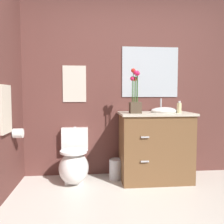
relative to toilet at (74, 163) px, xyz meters
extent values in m
cube|color=brown|center=(0.95, 0.30, 1.01)|extent=(4.51, 0.05, 2.50)
ellipsoid|color=white|center=(0.00, -0.05, -0.04)|extent=(0.38, 0.48, 0.40)
cube|color=white|center=(0.00, 0.00, -0.15)|extent=(0.22, 0.26, 0.18)
cube|color=white|center=(0.00, 0.24, 0.28)|extent=(0.36, 0.13, 0.32)
cylinder|color=white|center=(0.00, -0.07, 0.17)|extent=(0.34, 0.34, 0.03)
cylinder|color=#B7B7BC|center=(0.00, 0.24, 0.44)|extent=(0.04, 0.04, 0.02)
cube|color=brown|center=(1.06, -0.03, 0.19)|extent=(0.90, 0.52, 0.87)
cube|color=beige|center=(1.06, -0.03, 0.64)|extent=(0.94, 0.56, 0.03)
ellipsoid|color=white|center=(1.18, -0.03, 0.68)|extent=(0.36, 0.26, 0.10)
cylinder|color=#B7B7BC|center=(1.18, 0.13, 0.75)|extent=(0.02, 0.02, 0.18)
cube|color=#B7B7BC|center=(0.86, -0.30, 0.38)|extent=(0.10, 0.02, 0.02)
cube|color=#B7B7BC|center=(0.86, -0.30, 0.09)|extent=(0.10, 0.02, 0.02)
cube|color=#4C3D2D|center=(0.78, -0.12, 0.73)|extent=(0.14, 0.14, 0.14)
cylinder|color=#386B2D|center=(0.80, -0.11, 0.98)|extent=(0.01, 0.01, 0.36)
sphere|color=red|center=(0.80, -0.11, 1.16)|extent=(0.06, 0.06, 0.06)
cylinder|color=#386B2D|center=(0.80, -0.10, 0.97)|extent=(0.01, 0.01, 0.35)
sphere|color=#E01E51|center=(0.80, -0.10, 1.15)|extent=(0.06, 0.06, 0.06)
cylinder|color=#386B2D|center=(0.77, -0.09, 0.94)|extent=(0.01, 0.01, 0.29)
sphere|color=red|center=(0.77, -0.09, 1.09)|extent=(0.06, 0.06, 0.06)
cylinder|color=#386B2D|center=(0.74, -0.11, 0.94)|extent=(0.01, 0.01, 0.29)
sphere|color=#E01E51|center=(0.74, -0.11, 1.09)|extent=(0.06, 0.06, 0.06)
cylinder|color=#386B2D|center=(0.74, -0.13, 0.99)|extent=(0.01, 0.01, 0.39)
sphere|color=red|center=(0.74, -0.13, 1.19)|extent=(0.06, 0.06, 0.06)
cylinder|color=#386B2D|center=(0.77, -0.14, 0.98)|extent=(0.01, 0.01, 0.36)
sphere|color=#E01E51|center=(0.77, -0.14, 1.16)|extent=(0.06, 0.06, 0.06)
cylinder|color=#386B2D|center=(0.80, -0.14, 0.97)|extent=(0.01, 0.01, 0.35)
sphere|color=#E01E51|center=(0.80, -0.14, 1.15)|extent=(0.06, 0.06, 0.06)
cylinder|color=beige|center=(1.34, -0.12, 0.72)|extent=(0.06, 0.06, 0.13)
cylinder|color=silver|center=(1.34, -0.12, 0.80)|extent=(0.03, 0.03, 0.02)
cylinder|color=#B7B7BC|center=(0.55, 0.05, -0.11)|extent=(0.18, 0.18, 0.26)
torus|color=#B7B7BC|center=(0.55, 0.05, 0.02)|extent=(0.18, 0.18, 0.01)
cube|color=beige|center=(0.00, 0.27, 1.04)|extent=(0.32, 0.01, 0.50)
cube|color=#B2BCC6|center=(1.06, 0.27, 1.21)|extent=(0.80, 0.01, 0.70)
cube|color=beige|center=(-0.69, -0.42, 0.73)|extent=(0.03, 0.28, 0.52)
cylinder|color=white|center=(-0.63, -0.20, 0.44)|extent=(0.11, 0.11, 0.11)
camera|label=1|loc=(0.21, -3.02, 0.88)|focal=37.73mm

